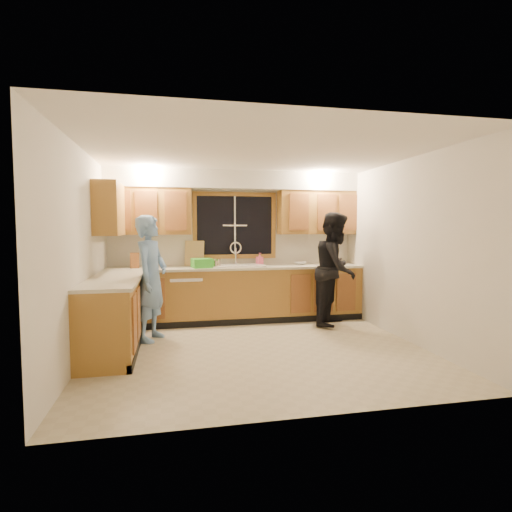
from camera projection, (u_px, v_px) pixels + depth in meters
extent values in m
plane|color=#B7AC8D|center=(258.00, 349.00, 5.13)|extent=(4.20, 4.20, 0.00)
plane|color=white|center=(258.00, 152.00, 4.95)|extent=(4.20, 4.20, 0.00)
plane|color=silver|center=(235.00, 246.00, 6.90)|extent=(4.20, 0.00, 4.20)
plane|color=silver|center=(80.00, 254.00, 4.61)|extent=(0.00, 3.80, 3.80)
plane|color=silver|center=(407.00, 250.00, 5.47)|extent=(0.00, 3.80, 3.80)
cube|color=#A67430|center=(238.00, 295.00, 6.66)|extent=(4.20, 0.60, 0.88)
cube|color=#A67430|center=(114.00, 316.00, 5.07)|extent=(0.60, 1.90, 0.88)
cube|color=beige|center=(238.00, 268.00, 6.61)|extent=(4.20, 0.63, 0.04)
cube|color=beige|center=(114.00, 280.00, 5.04)|extent=(0.63, 1.90, 0.04)
cube|color=#A67430|center=(149.00, 211.00, 6.41)|extent=(1.35, 0.33, 0.75)
cube|color=#A67430|center=(317.00, 213.00, 6.98)|extent=(1.35, 0.33, 0.75)
cube|color=#A67430|center=(109.00, 209.00, 5.70)|extent=(0.33, 0.90, 0.75)
cube|color=white|center=(236.00, 180.00, 6.65)|extent=(4.20, 0.35, 0.30)
cube|color=black|center=(235.00, 225.00, 6.87)|extent=(1.30, 0.01, 1.00)
cube|color=#A67430|center=(235.00, 194.00, 6.82)|extent=(1.44, 0.03, 0.07)
cube|color=#A67430|center=(235.00, 256.00, 6.89)|extent=(1.44, 0.03, 0.07)
cube|color=#A67430|center=(195.00, 225.00, 6.72)|extent=(0.07, 0.03, 1.00)
cube|color=#A67430|center=(273.00, 226.00, 7.00)|extent=(0.07, 0.03, 1.00)
cube|color=silver|center=(238.00, 266.00, 6.63)|extent=(0.86, 0.52, 0.03)
cube|color=silver|center=(225.00, 271.00, 6.59)|extent=(0.38, 0.42, 0.18)
cube|color=silver|center=(250.00, 271.00, 6.67)|extent=(0.38, 0.42, 0.18)
cylinder|color=silver|center=(236.00, 256.00, 6.81)|extent=(0.04, 0.04, 0.28)
torus|color=silver|center=(236.00, 248.00, 6.80)|extent=(0.21, 0.03, 0.21)
cube|color=silver|center=(186.00, 299.00, 6.48)|extent=(0.60, 0.56, 0.82)
cube|color=silver|center=(106.00, 326.00, 4.52)|extent=(0.58, 0.75, 0.90)
imported|color=#6891C4|center=(151.00, 278.00, 5.50)|extent=(0.61, 0.74, 1.73)
imported|color=black|center=(336.00, 269.00, 6.40)|extent=(1.08, 1.11, 1.81)
cube|color=#965829|center=(135.00, 260.00, 6.33)|extent=(0.15, 0.13, 0.24)
cube|color=tan|center=(194.00, 253.00, 6.68)|extent=(0.34, 0.19, 0.42)
cube|color=green|center=(202.00, 263.00, 6.40)|extent=(0.36, 0.34, 0.15)
imported|color=#F15B81|center=(260.00, 259.00, 6.84)|extent=(0.13, 0.13, 0.21)
imported|color=silver|center=(300.00, 263.00, 6.91)|extent=(0.23, 0.23, 0.05)
cylinder|color=tan|center=(216.00, 264.00, 6.36)|extent=(0.07, 0.07, 0.11)
cylinder|color=tan|center=(218.00, 263.00, 6.46)|extent=(0.09, 0.09, 0.13)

